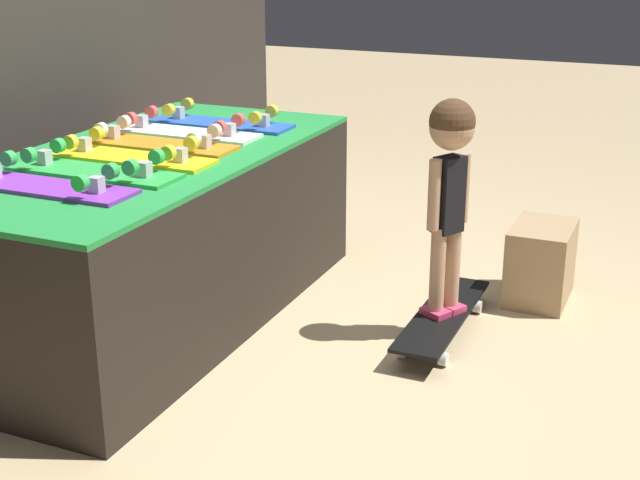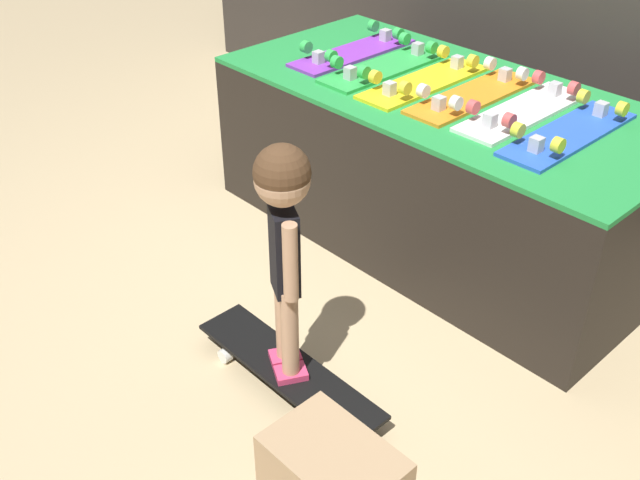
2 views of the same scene
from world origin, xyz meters
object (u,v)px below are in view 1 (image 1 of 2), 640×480
at_px(skateboard_orange_on_rack, 158,142).
at_px(child, 450,167).
at_px(skateboard_yellow_on_rack, 132,155).
at_px(skateboard_on_floor, 443,316).
at_px(storage_box, 541,263).
at_px(skateboard_green_on_rack, 94,169).
at_px(skateboard_white_on_rack, 185,130).
at_px(skateboard_purple_on_rack, 44,184).
at_px(skateboard_blue_on_rack, 220,121).

height_order(skateboard_orange_on_rack, child, child).
distance_m(skateboard_yellow_on_rack, child, 1.17).
relative_size(skateboard_yellow_on_rack, child, 0.77).
bearing_deg(skateboard_on_floor, storage_box, -28.92).
height_order(skateboard_on_floor, storage_box, storage_box).
bearing_deg(skateboard_orange_on_rack, skateboard_green_on_rack, -176.85).
bearing_deg(skateboard_white_on_rack, child, -92.35).
xyz_separation_m(skateboard_green_on_rack, child, (0.62, -1.11, -0.02)).
relative_size(skateboard_white_on_rack, child, 0.77).
bearing_deg(child, storage_box, -1.13).
relative_size(skateboard_green_on_rack, skateboard_yellow_on_rack, 1.00).
distance_m(skateboard_purple_on_rack, child, 1.41).
xyz_separation_m(skateboard_white_on_rack, skateboard_on_floor, (-0.05, -1.14, -0.62)).
bearing_deg(skateboard_on_floor, skateboard_green_on_rack, 119.15).
distance_m(skateboard_orange_on_rack, storage_box, 1.65).
bearing_deg(skateboard_blue_on_rack, skateboard_orange_on_rack, 176.15).
xyz_separation_m(skateboard_orange_on_rack, skateboard_white_on_rack, (0.22, 0.01, 0.00)).
bearing_deg(skateboard_green_on_rack, skateboard_purple_on_rack, 171.94).
distance_m(skateboard_blue_on_rack, child, 1.13).
height_order(skateboard_green_on_rack, skateboard_yellow_on_rack, same).
relative_size(skateboard_yellow_on_rack, skateboard_orange_on_rack, 1.00).
relative_size(skateboard_green_on_rack, skateboard_white_on_rack, 1.00).
distance_m(skateboard_purple_on_rack, skateboard_yellow_on_rack, 0.44).
distance_m(skateboard_white_on_rack, skateboard_on_floor, 1.30).
bearing_deg(skateboard_orange_on_rack, skateboard_yellow_on_rack, -172.51).
xyz_separation_m(skateboard_purple_on_rack, skateboard_blue_on_rack, (1.11, -0.04, 0.00)).
xyz_separation_m(skateboard_purple_on_rack, skateboard_yellow_on_rack, (0.44, -0.04, 0.00)).
distance_m(skateboard_yellow_on_rack, storage_box, 1.72).
bearing_deg(skateboard_orange_on_rack, child, -81.24).
distance_m(skateboard_green_on_rack, storage_box, 1.85).
distance_m(skateboard_green_on_rack, skateboard_yellow_on_rack, 0.22).
distance_m(skateboard_yellow_on_rack, skateboard_white_on_rack, 0.44).
distance_m(skateboard_on_floor, child, 0.59).
bearing_deg(storage_box, skateboard_orange_on_rack, 115.59).
xyz_separation_m(skateboard_yellow_on_rack, storage_box, (0.89, -1.38, -0.53)).
height_order(skateboard_blue_on_rack, child, child).
bearing_deg(skateboard_white_on_rack, skateboard_on_floor, -92.35).
bearing_deg(skateboard_green_on_rack, skateboard_on_floor, -60.85).
bearing_deg(skateboard_yellow_on_rack, child, -70.24).
relative_size(skateboard_yellow_on_rack, skateboard_blue_on_rack, 1.00).
height_order(skateboard_blue_on_rack, skateboard_on_floor, skateboard_blue_on_rack).
xyz_separation_m(skateboard_purple_on_rack, skateboard_on_floor, (0.84, -1.14, -0.62)).
height_order(skateboard_green_on_rack, skateboard_on_floor, skateboard_green_on_rack).
bearing_deg(skateboard_purple_on_rack, child, -53.61).
relative_size(child, storage_box, 2.32).
xyz_separation_m(skateboard_purple_on_rack, skateboard_white_on_rack, (0.88, 0.01, 0.00)).
bearing_deg(skateboard_green_on_rack, skateboard_blue_on_rack, -0.35).
xyz_separation_m(skateboard_green_on_rack, skateboard_white_on_rack, (0.66, 0.04, 0.00)).
height_order(skateboard_yellow_on_rack, storage_box, skateboard_yellow_on_rack).
bearing_deg(storage_box, skateboard_yellow_on_rack, 123.01).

